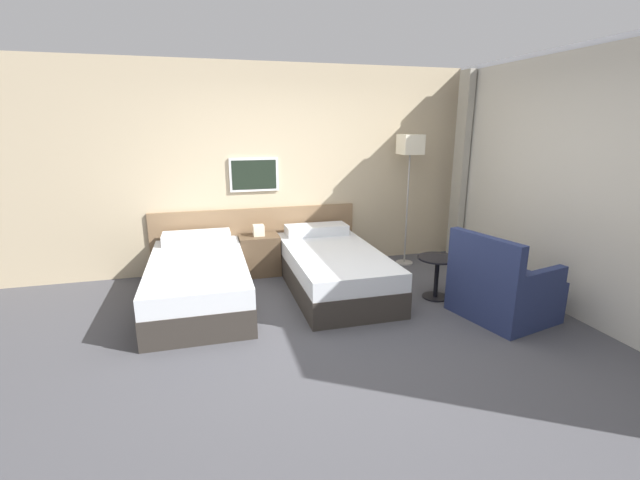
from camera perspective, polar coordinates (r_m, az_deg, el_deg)
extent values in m
plane|color=#47474C|center=(4.17, 3.59, -12.39)|extent=(16.00, 16.00, 0.00)
cube|color=#C6B28E|center=(5.89, -3.32, 9.48)|extent=(10.00, 0.06, 2.70)
cube|color=#846647|center=(5.92, -8.44, 0.21)|extent=(2.76, 0.04, 0.84)
cube|color=white|center=(5.76, -8.78, 8.61)|extent=(0.64, 0.03, 0.44)
cube|color=black|center=(5.75, -8.76, 8.59)|extent=(0.58, 0.01, 0.38)
cube|color=white|center=(5.00, 32.16, 6.20)|extent=(0.06, 4.71, 2.70)
cube|color=beige|center=(4.97, 31.76, 5.87)|extent=(0.03, 4.34, 2.64)
cube|color=#A8A393|center=(6.44, 18.20, 8.97)|extent=(0.10, 0.24, 2.64)
cube|color=#332D28|center=(4.97, -15.81, -6.48)|extent=(1.03, 2.04, 0.29)
cube|color=silver|center=(4.89, -16.01, -3.79)|extent=(1.02, 2.02, 0.20)
cube|color=silver|center=(5.60, -16.11, 0.34)|extent=(0.83, 0.34, 0.13)
cube|color=#332D28|center=(5.17, 1.78, -5.03)|extent=(1.03, 2.04, 0.29)
cube|color=silver|center=(5.09, 1.81, -2.43)|extent=(1.02, 2.02, 0.20)
cube|color=silver|center=(5.78, -0.48, 1.40)|extent=(0.83, 0.34, 0.13)
cube|color=brown|center=(5.72, -8.06, -1.95)|extent=(0.52, 0.39, 0.53)
cube|color=beige|center=(5.63, -8.19, 1.29)|extent=(0.14, 0.14, 0.14)
cylinder|color=#9E9993|center=(6.28, 11.15, -2.96)|extent=(0.24, 0.24, 0.02)
cylinder|color=#9E9993|center=(6.09, 11.52, 3.96)|extent=(0.02, 0.02, 1.53)
cube|color=beige|center=(5.99, 11.97, 12.37)|extent=(0.29, 0.29, 0.26)
cylinder|color=black|center=(5.15, 15.08, -7.31)|extent=(0.29, 0.29, 0.01)
cylinder|color=black|center=(5.07, 15.26, -4.87)|extent=(0.05, 0.05, 0.45)
cylinder|color=black|center=(4.99, 15.45, -2.33)|extent=(0.45, 0.45, 0.02)
cube|color=navy|center=(4.84, 23.27, -6.90)|extent=(0.96, 1.00, 0.43)
cube|color=navy|center=(4.44, 21.06, -2.45)|extent=(0.29, 0.85, 0.47)
cube|color=navy|center=(4.53, 27.38, -4.74)|extent=(0.67, 0.24, 0.18)
cube|color=navy|center=(4.97, 20.25, -2.32)|extent=(0.67, 0.24, 0.18)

